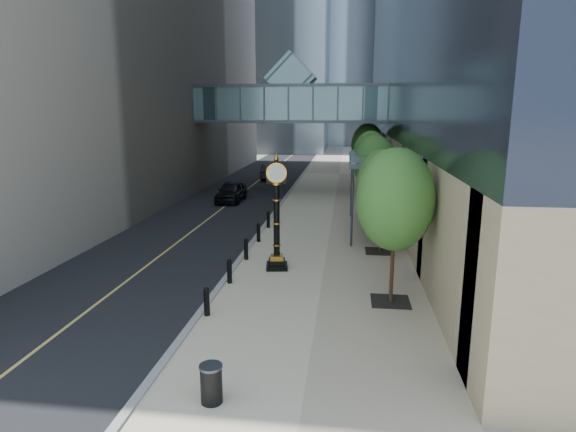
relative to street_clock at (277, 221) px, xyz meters
The scene contains 14 objects.
ground 6.72m from the street_clock, 80.27° to the right, with size 320.00×320.00×0.00m, color gray.
road 34.33m from the street_clock, 99.96° to the left, with size 8.00×180.00×0.02m, color black.
sidewalk 33.87m from the street_clock, 86.48° to the left, with size 8.00×180.00×0.06m, color #C1B494.
curb 33.87m from the street_clock, 93.27° to the left, with size 0.25×180.00×0.07m, color gray.
distant_tower_c 117.81m from the street_clock, 92.48° to the left, with size 22.00×22.00×65.00m, color #98ADC0.
skywalk 22.51m from the street_clock, 95.06° to the left, with size 17.00×4.20×5.80m.
entrance_canopy 9.20m from the street_clock, 59.54° to the left, with size 3.00×8.00×4.38m.
bollard_row 3.61m from the street_clock, 120.68° to the left, with size 0.20×16.20×0.90m.
street_trees 11.43m from the street_clock, 65.62° to the left, with size 2.83×28.78×5.82m.
street_clock is the anchor object (origin of this frame).
trash_bin 10.24m from the street_clock, 90.45° to the right, with size 0.52×0.52×0.90m, color black.
pedestrian 8.06m from the street_clock, 45.54° to the left, with size 0.64×0.42×1.75m, color #BAB7AB.
car_near 17.05m from the street_clock, 110.39° to the left, with size 1.83×4.54×1.55m, color black.
car_far 29.18m from the street_clock, 99.61° to the left, with size 1.66×4.77×1.57m, color black.
Camera 1 is at (1.92, -13.82, 6.84)m, focal length 30.00 mm.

